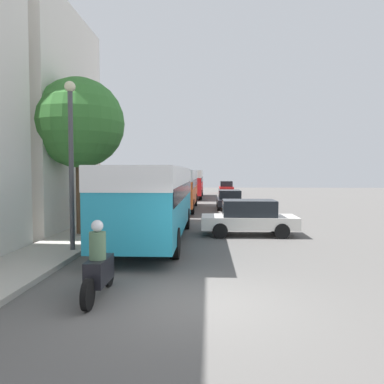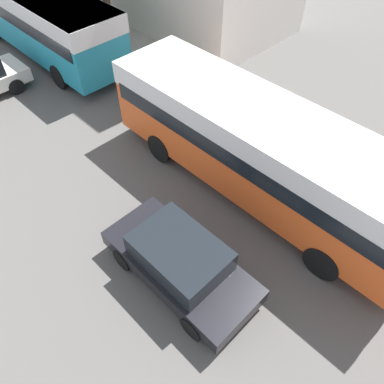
{
  "view_description": "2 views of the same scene",
  "coord_description": "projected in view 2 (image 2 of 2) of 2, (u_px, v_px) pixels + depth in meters",
  "views": [
    {
      "loc": [
        0.22,
        -7.77,
        2.76
      ],
      "look_at": [
        -0.91,
        18.57,
        1.37
      ],
      "focal_mm": 35.0,
      "sensor_mm": 36.0,
      "label": 1
    },
    {
      "loc": [
        5.1,
        24.03,
        8.75
      ],
      "look_at": [
        0.45,
        19.36,
        1.46
      ],
      "focal_mm": 35.0,
      "sensor_mm": 36.0,
      "label": 2
    }
  ],
  "objects": [
    {
      "name": "car_distant",
      "position": [
        180.0,
        261.0,
        9.25
      ],
      "size": [
        1.89,
        4.14,
        1.42
      ],
      "rotation": [
        0.0,
        0.0,
        3.14
      ],
      "color": "black",
      "rests_on": "ground_plane"
    },
    {
      "name": "bus_lead",
      "position": [
        35.0,
        10.0,
        16.43
      ],
      "size": [
        2.55,
        10.25,
        2.95
      ],
      "color": "teal",
      "rests_on": "ground_plane"
    },
    {
      "name": "pedestrian_near_curb",
      "position": [
        254.0,
        101.0,
        13.3
      ],
      "size": [
        0.39,
        0.39,
        1.78
      ],
      "color": "#232838",
      "rests_on": "sidewalk"
    },
    {
      "name": "bus_following",
      "position": [
        262.0,
        143.0,
        10.5
      ],
      "size": [
        2.59,
        10.05,
        2.89
      ],
      "color": "#EA5B23",
      "rests_on": "ground_plane"
    }
  ]
}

